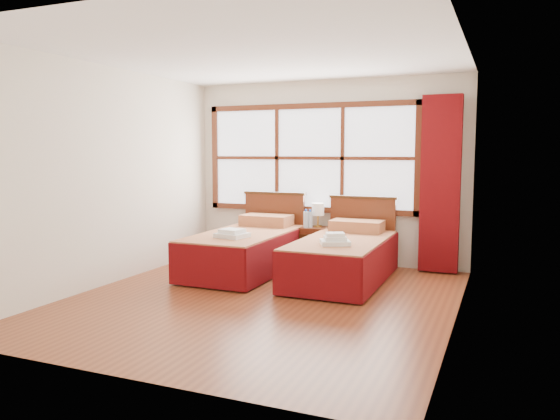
% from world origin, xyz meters
% --- Properties ---
extents(floor, '(4.50, 4.50, 0.00)m').
position_xyz_m(floor, '(0.00, 0.00, 0.00)').
color(floor, brown).
rests_on(floor, ground).
extents(ceiling, '(4.50, 4.50, 0.00)m').
position_xyz_m(ceiling, '(0.00, 0.00, 2.60)').
color(ceiling, white).
rests_on(ceiling, wall_back).
extents(wall_back, '(4.00, 0.00, 4.00)m').
position_xyz_m(wall_back, '(0.00, 2.25, 1.30)').
color(wall_back, silver).
rests_on(wall_back, floor).
extents(wall_left, '(0.00, 4.50, 4.50)m').
position_xyz_m(wall_left, '(-2.00, 0.00, 1.30)').
color(wall_left, silver).
rests_on(wall_left, floor).
extents(wall_right, '(0.00, 4.50, 4.50)m').
position_xyz_m(wall_right, '(2.00, 0.00, 1.30)').
color(wall_right, silver).
rests_on(wall_right, floor).
extents(window, '(3.16, 0.06, 1.56)m').
position_xyz_m(window, '(-0.25, 2.21, 1.50)').
color(window, white).
rests_on(window, wall_back).
extents(curtain, '(0.50, 0.16, 2.30)m').
position_xyz_m(curtain, '(1.60, 2.11, 1.17)').
color(curtain, maroon).
rests_on(curtain, wall_back).
extents(bed_left, '(1.03, 2.05, 1.00)m').
position_xyz_m(bed_left, '(-0.77, 1.20, 0.31)').
color(bed_left, '#3A1F0C').
rests_on(bed_left, floor).
extents(bed_right, '(1.01, 2.03, 0.98)m').
position_xyz_m(bed_right, '(0.57, 1.20, 0.30)').
color(bed_right, '#3A1F0C').
rests_on(bed_right, floor).
extents(nightstand, '(0.40, 0.40, 0.53)m').
position_xyz_m(nightstand, '(-0.11, 1.99, 0.26)').
color(nightstand, '#592613').
rests_on(nightstand, floor).
extents(towels_left, '(0.41, 0.37, 0.11)m').
position_xyz_m(towels_left, '(-0.72, 0.69, 0.58)').
color(towels_left, white).
rests_on(towels_left, bed_left).
extents(towels_right, '(0.42, 0.40, 0.14)m').
position_xyz_m(towels_right, '(0.60, 0.74, 0.58)').
color(towels_right, white).
rests_on(towels_right, bed_right).
extents(lamp, '(0.17, 0.17, 0.34)m').
position_xyz_m(lamp, '(-0.06, 2.07, 0.77)').
color(lamp, gold).
rests_on(lamp, nightstand).
extents(bottle_near, '(0.07, 0.07, 0.26)m').
position_xyz_m(bottle_near, '(-0.19, 1.91, 0.65)').
color(bottle_near, '#A9C6D9').
rests_on(bottle_near, nightstand).
extents(bottle_far, '(0.07, 0.07, 0.25)m').
position_xyz_m(bottle_far, '(-0.14, 1.96, 0.64)').
color(bottle_far, '#A9C6D9').
rests_on(bottle_far, nightstand).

